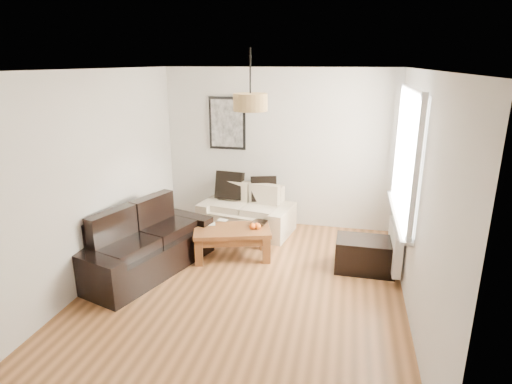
% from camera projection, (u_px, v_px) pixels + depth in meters
% --- Properties ---
extents(floor, '(4.50, 4.50, 0.00)m').
position_uv_depth(floor, '(246.00, 286.00, 5.27)').
color(floor, brown).
rests_on(floor, ground).
extents(ceiling, '(3.80, 4.50, 0.00)m').
position_uv_depth(ceiling, '(244.00, 69.00, 4.50)').
color(ceiling, white).
rests_on(ceiling, floor).
extents(wall_back, '(3.80, 0.04, 2.60)m').
position_uv_depth(wall_back, '(278.00, 149.00, 6.98)').
color(wall_back, silver).
rests_on(wall_back, floor).
extents(wall_front, '(3.80, 0.04, 2.60)m').
position_uv_depth(wall_front, '(162.00, 280.00, 2.79)').
color(wall_front, silver).
rests_on(wall_front, floor).
extents(wall_left, '(0.04, 4.50, 2.60)m').
position_uv_depth(wall_left, '(97.00, 177.00, 5.28)').
color(wall_left, silver).
rests_on(wall_left, floor).
extents(wall_right, '(0.04, 4.50, 2.60)m').
position_uv_depth(wall_right, '(418.00, 197.00, 4.49)').
color(wall_right, silver).
rests_on(wall_right, floor).
extents(window_bay, '(0.14, 1.90, 1.60)m').
position_uv_depth(window_bay, '(408.00, 154.00, 5.15)').
color(window_bay, white).
rests_on(window_bay, wall_right).
extents(radiator, '(0.10, 0.90, 0.52)m').
position_uv_depth(radiator, '(395.00, 245.00, 5.52)').
color(radiator, white).
rests_on(radiator, wall_right).
extents(poster, '(0.62, 0.04, 0.87)m').
position_uv_depth(poster, '(227.00, 123.00, 7.01)').
color(poster, black).
rests_on(poster, wall_back).
extents(pendant_shade, '(0.40, 0.40, 0.20)m').
position_uv_depth(pendant_shade, '(250.00, 102.00, 4.89)').
color(pendant_shade, tan).
rests_on(pendant_shade, ceiling).
extents(loveseat_cream, '(1.58, 1.04, 0.73)m').
position_uv_depth(loveseat_cream, '(247.00, 210.00, 6.91)').
color(loveseat_cream, beige).
rests_on(loveseat_cream, floor).
extents(sofa_leather, '(1.45, 2.08, 0.82)m').
position_uv_depth(sofa_leather, '(144.00, 241.00, 5.60)').
color(sofa_leather, black).
rests_on(sofa_leather, floor).
extents(coffee_table, '(1.19, 0.87, 0.43)m').
position_uv_depth(coffee_table, '(232.00, 243.00, 6.00)').
color(coffee_table, brown).
rests_on(coffee_table, floor).
extents(ottoman, '(0.77, 0.50, 0.44)m').
position_uv_depth(ottoman, '(365.00, 255.00, 5.62)').
color(ottoman, black).
rests_on(ottoman, floor).
extents(cushion_left, '(0.48, 0.20, 0.46)m').
position_uv_depth(cushion_left, '(230.00, 185.00, 7.04)').
color(cushion_left, black).
rests_on(cushion_left, loveseat_cream).
extents(cushion_right, '(0.44, 0.25, 0.42)m').
position_uv_depth(cushion_right, '(264.00, 189.00, 6.93)').
color(cushion_right, black).
rests_on(cushion_right, loveseat_cream).
extents(fruit_bowl, '(0.27, 0.27, 0.05)m').
position_uv_depth(fruit_bowl, '(260.00, 223.00, 6.06)').
color(fruit_bowl, black).
rests_on(fruit_bowl, coffee_table).
extents(orange_a, '(0.08, 0.08, 0.07)m').
position_uv_depth(orange_a, '(257.00, 225.00, 5.94)').
color(orange_a, '#FF5315').
rests_on(orange_a, fruit_bowl).
extents(orange_b, '(0.10, 0.10, 0.09)m').
position_uv_depth(orange_b, '(258.00, 226.00, 5.91)').
color(orange_b, orange).
rests_on(orange_b, fruit_bowl).
extents(orange_c, '(0.12, 0.12, 0.09)m').
position_uv_depth(orange_c, '(252.00, 226.00, 5.91)').
color(orange_c, '#E75913').
rests_on(orange_c, fruit_bowl).
extents(papers, '(0.22, 0.19, 0.01)m').
position_uv_depth(papers, '(209.00, 224.00, 6.09)').
color(papers, white).
rests_on(papers, coffee_table).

